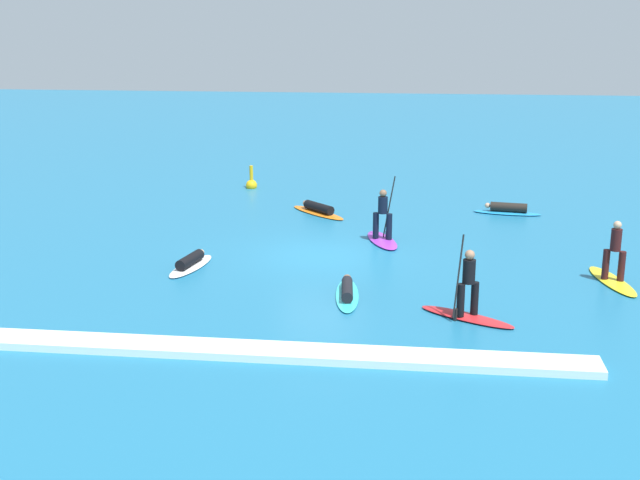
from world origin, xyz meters
name	(u,v)px	position (x,y,z in m)	size (l,w,h in m)	color
ground_plane	(320,255)	(0.00, 0.00, 0.00)	(120.00, 120.00, 0.00)	#1E6B93
surfer_on_purple_board	(383,229)	(1.89, 1.90, 0.43)	(1.52, 2.63, 2.20)	purple
surfer_on_white_board	(191,263)	(-3.71, -1.79, 0.15)	(1.13, 2.59, 0.41)	white
surfer_on_red_board	(467,300)	(4.33, -5.24, 0.49)	(2.52, 1.84, 2.18)	red
surfer_on_orange_board	(318,210)	(-0.77, 5.74, 0.16)	(2.60, 2.65, 0.43)	orange
surfer_on_yellow_board	(613,267)	(8.60, -1.77, 0.45)	(1.22, 2.93, 1.80)	yellow
surfer_on_teal_board	(347,291)	(1.21, -3.88, 0.14)	(0.88, 2.87, 0.37)	#33C6CC
surfer_on_blue_board	(507,210)	(6.47, 6.59, 0.16)	(2.64, 1.08, 0.44)	#1E8CD1
marker_buoy	(251,184)	(-4.32, 10.31, 0.19)	(0.50, 0.50, 1.13)	yellow
wave_crest	(276,352)	(0.00, -8.14, 0.09)	(14.10, 0.90, 0.18)	white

